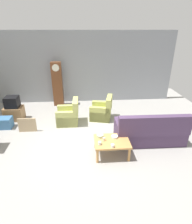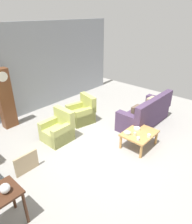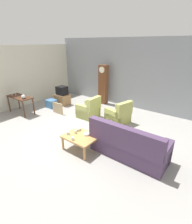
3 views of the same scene
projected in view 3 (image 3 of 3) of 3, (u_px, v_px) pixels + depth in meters
name	position (u px, v px, depth m)	size (l,w,h in m)	color
ground_plane	(79.00, 133.00, 6.06)	(10.40, 10.40, 0.00)	#999691
garage_door_wall	(129.00, 74.00, 8.11)	(8.40, 0.16, 3.20)	gray
pegboard_wall_left	(19.00, 77.00, 8.17)	(0.12, 6.40, 2.88)	beige
couch_floral	(128.00, 145.00, 4.67)	(2.11, 0.91, 1.04)	#4C3856
armchair_olive_near	(89.00, 110.00, 7.21)	(0.79, 0.76, 0.92)	#B7BC66
armchair_olive_far	(119.00, 116.00, 6.70)	(0.95, 0.92, 0.92)	#B3B85C
coffee_table_wood	(81.00, 138.00, 4.98)	(0.96, 0.76, 0.45)	tan
console_table_dark	(20.00, 99.00, 7.49)	(1.30, 0.56, 0.78)	#472819
grandfather_clock	(103.00, 85.00, 8.63)	(0.44, 0.30, 1.96)	brown
tv_stand_cabinet	(63.00, 99.00, 8.74)	(0.68, 0.52, 0.52)	#997047
tv_crt	(62.00, 91.00, 8.57)	(0.48, 0.44, 0.42)	black
framed_picture_leaning	(58.00, 108.00, 7.61)	(0.60, 0.05, 0.50)	tan
storage_box_blue	(51.00, 104.00, 8.36)	(0.44, 0.40, 0.38)	teal
glass_dome_cloche	(23.00, 97.00, 7.14)	(0.17, 0.17, 0.17)	silver
cup_white_porcelain	(72.00, 138.00, 4.74)	(0.09, 0.09, 0.08)	white
cup_blue_rimmed	(68.00, 133.00, 5.02)	(0.09, 0.09, 0.09)	silver
cup_cream_tall	(76.00, 132.00, 5.08)	(0.08, 0.08, 0.09)	beige
bowl_white_stacked	(86.00, 134.00, 5.00)	(0.18, 0.18, 0.05)	white
bowl_shallow_green	(78.00, 129.00, 5.27)	(0.20, 0.20, 0.07)	#B2C69E
wine_glass_tall	(12.00, 93.00, 7.60)	(0.07, 0.07, 0.16)	silver
wine_glass_mid	(15.00, 92.00, 7.56)	(0.07, 0.07, 0.20)	silver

